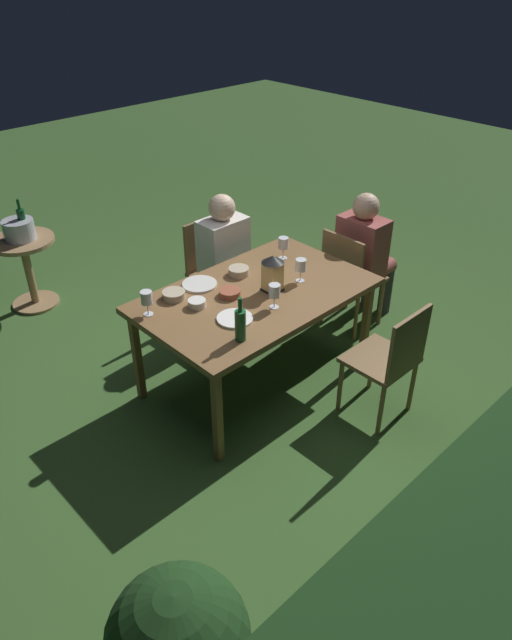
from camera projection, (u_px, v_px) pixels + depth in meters
ground_plane at (256, 379)px, 4.41m from camera, size 16.00×16.00×0.00m
dining_table at (256, 299)px, 4.03m from camera, size 1.60×0.99×0.75m
chair_side_right_a at (390, 358)px, 3.82m from camera, size 0.42×0.40×0.87m
chair_head_near at (349, 276)px, 4.76m from camera, size 0.40×0.42×0.87m
person_in_rust at (366, 251)px, 4.79m from camera, size 0.48×0.38×1.15m
chair_side_left_a at (214, 266)px, 4.89m from camera, size 0.42×0.40×0.87m
person_in_cream at (229, 258)px, 4.69m from camera, size 0.38×0.47×1.15m
lantern_centerpiece at (273, 271)px, 3.94m from camera, size 0.15×0.15×0.27m
green_bottle_on_table at (240, 324)px, 3.47m from camera, size 0.07×0.07×0.29m
wine_glass_a at (147, 299)px, 3.70m from camera, size 0.08×0.08×0.17m
wine_glass_b at (274, 292)px, 3.77m from camera, size 0.08×0.08×0.17m
wine_glass_c at (301, 266)px, 4.07m from camera, size 0.08×0.08×0.17m
wine_glass_d at (283, 244)px, 4.36m from camera, size 0.08×0.08×0.17m
plate_a at (235, 319)px, 3.71m from camera, size 0.23×0.23×0.01m
plate_b at (199, 284)px, 4.08m from camera, size 0.24×0.24×0.01m
bowl_olives at (230, 293)px, 3.95m from camera, size 0.15×0.15×0.04m
bowl_bread at (174, 295)px, 3.92m from camera, size 0.15×0.15×0.05m
bowl_salad at (197, 303)px, 3.83m from camera, size 0.12×0.12×0.05m
bowl_dip at (239, 271)px, 4.19m from camera, size 0.15×0.15×0.05m
side_table at (27, 261)px, 5.09m from camera, size 0.54×0.54×0.64m
ice_bucket at (19, 228)px, 4.92m from camera, size 0.26×0.26×0.34m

